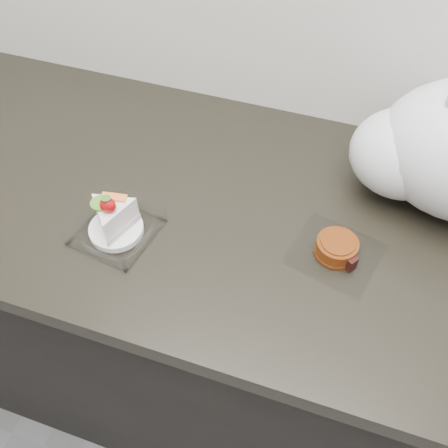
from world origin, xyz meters
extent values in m
cube|color=black|center=(0.00, 1.69, 0.43)|extent=(2.00, 0.60, 0.86)
cube|color=black|center=(0.00, 1.69, 0.88)|extent=(2.04, 0.64, 0.04)
cube|color=white|center=(-0.25, 1.56, 0.90)|extent=(0.15, 0.15, 0.00)
cylinder|color=white|center=(-0.25, 1.56, 0.91)|extent=(0.10, 0.10, 0.01)
ellipsoid|color=red|center=(-0.25, 1.55, 0.99)|extent=(0.03, 0.02, 0.03)
cone|color=#2D7223|center=(-0.25, 1.55, 1.00)|extent=(0.02, 0.02, 0.01)
cylinder|color=#56972B|center=(-0.27, 1.56, 0.98)|extent=(0.04, 0.04, 0.00)
cube|color=orange|center=(-0.25, 1.58, 0.98)|extent=(0.05, 0.02, 0.00)
cube|color=white|center=(0.13, 1.64, 0.90)|extent=(0.17, 0.17, 0.00)
cylinder|color=brown|center=(0.13, 1.64, 0.92)|extent=(0.08, 0.08, 0.03)
cylinder|color=brown|center=(0.13, 1.64, 0.90)|extent=(0.08, 0.08, 0.01)
cylinder|color=brown|center=(0.13, 1.64, 0.93)|extent=(0.06, 0.06, 0.00)
cube|color=black|center=(0.16, 1.62, 0.91)|extent=(0.03, 0.03, 0.03)
ellipsoid|color=silver|center=(0.20, 1.82, 1.00)|extent=(0.24, 0.22, 0.16)
camera|label=1|loc=(0.11, 1.09, 1.61)|focal=40.00mm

